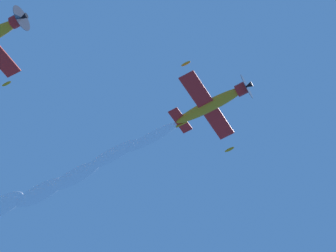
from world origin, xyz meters
The scene contains 2 objects.
airplane_lead centered at (-0.32, -0.04, 62.66)m, with size 8.21×8.66×3.62m.
smoke_trail_lead centered at (20.48, -0.14, 63.62)m, with size 27.69×2.42×3.04m.
Camera 1 is at (-8.27, 22.64, 1.52)m, focal length 75.59 mm.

